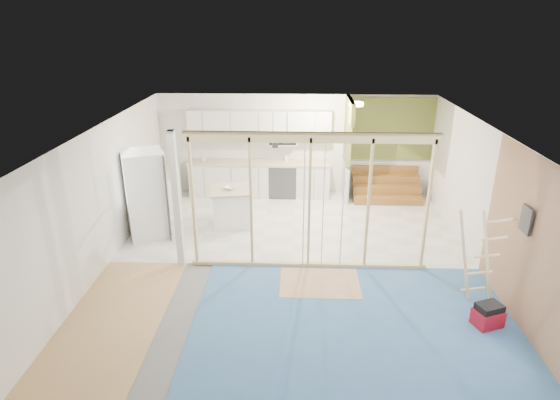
{
  "coord_description": "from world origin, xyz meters",
  "views": [
    {
      "loc": [
        0.08,
        -7.77,
        4.43
      ],
      "look_at": [
        -0.25,
        0.6,
        1.11
      ],
      "focal_mm": 30.0,
      "sensor_mm": 36.0,
      "label": 1
    }
  ],
  "objects_px": {
    "island": "(231,207)",
    "toolbox": "(488,316)",
    "fridge": "(146,194)",
    "ladder": "(479,257)"
  },
  "relations": [
    {
      "from": "island",
      "to": "ladder",
      "type": "distance_m",
      "value": 5.27
    },
    {
      "from": "fridge",
      "to": "island",
      "type": "xyz_separation_m",
      "value": [
        1.68,
        0.6,
        -0.51
      ]
    },
    {
      "from": "island",
      "to": "toolbox",
      "type": "relative_size",
      "value": 2.09
    },
    {
      "from": "island",
      "to": "toolbox",
      "type": "distance_m",
      "value": 5.66
    },
    {
      "from": "fridge",
      "to": "toolbox",
      "type": "relative_size",
      "value": 3.8
    },
    {
      "from": "fridge",
      "to": "ladder",
      "type": "distance_m",
      "value": 6.49
    },
    {
      "from": "island",
      "to": "toolbox",
      "type": "bearing_deg",
      "value": -49.3
    },
    {
      "from": "toolbox",
      "to": "island",
      "type": "bearing_deg",
      "value": 119.73
    },
    {
      "from": "ladder",
      "to": "island",
      "type": "bearing_deg",
      "value": 152.3
    },
    {
      "from": "island",
      "to": "toolbox",
      "type": "xyz_separation_m",
      "value": [
        4.4,
        -3.56,
        -0.24
      ]
    }
  ]
}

